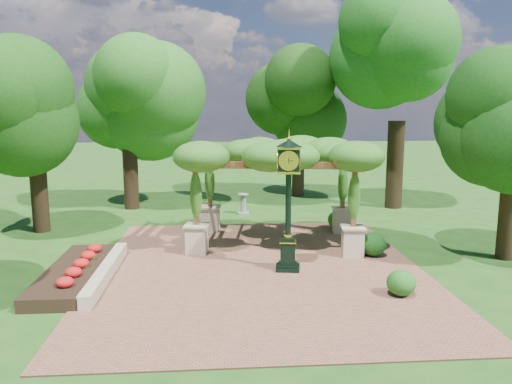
{
  "coord_description": "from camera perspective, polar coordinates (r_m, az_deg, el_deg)",
  "views": [
    {
      "loc": [
        -1.25,
        -13.91,
        4.99
      ],
      "look_at": [
        0.0,
        2.5,
        2.2
      ],
      "focal_mm": 35.0,
      "sensor_mm": 36.0,
      "label": 1
    }
  ],
  "objects": [
    {
      "name": "border_wall",
      "position": [
        15.55,
        -16.78,
        -8.74
      ],
      "size": [
        0.35,
        5.0,
        0.4
      ],
      "primitive_type": "cube",
      "color": "#C6B793",
      "rests_on": "ground"
    },
    {
      "name": "pergola",
      "position": [
        18.15,
        2.23,
        3.89
      ],
      "size": [
        6.61,
        4.63,
        3.88
      ],
      "rotation": [
        0.0,
        0.0,
        -0.13
      ],
      "color": "#C8B694",
      "rests_on": "brick_plaza"
    },
    {
      "name": "pedestal_clock",
      "position": [
        15.08,
        3.73,
        -0.05
      ],
      "size": [
        0.92,
        0.92,
        4.11
      ],
      "rotation": [
        0.0,
        0.0,
        -0.15
      ],
      "color": "black",
      "rests_on": "brick_plaza"
    },
    {
      "name": "flower_bed",
      "position": [
        15.77,
        -20.0,
        -8.73
      ],
      "size": [
        1.5,
        5.0,
        0.36
      ],
      "primitive_type": "cube",
      "color": "red",
      "rests_on": "ground"
    },
    {
      "name": "tree_east_far",
      "position": [
        25.86,
        16.16,
        15.21
      ],
      "size": [
        4.69,
        4.69,
        11.21
      ],
      "color": "black",
      "rests_on": "ground"
    },
    {
      "name": "shrub_mid",
      "position": [
        17.38,
        13.23,
        -5.82
      ],
      "size": [
        1.08,
        1.08,
        0.8
      ],
      "primitive_type": "ellipsoid",
      "rotation": [
        0.0,
        0.0,
        0.25
      ],
      "color": "#154814",
      "rests_on": "brick_plaza"
    },
    {
      "name": "tree_west_near",
      "position": [
        21.69,
        -24.24,
        10.45
      ],
      "size": [
        3.99,
        3.99,
        8.2
      ],
      "color": "black",
      "rests_on": "ground"
    },
    {
      "name": "tree_west_far",
      "position": [
        25.3,
        -14.53,
        11.51
      ],
      "size": [
        4.6,
        4.6,
        8.68
      ],
      "color": "black",
      "rests_on": "ground"
    },
    {
      "name": "ground",
      "position": [
        14.83,
        0.74,
        -10.04
      ],
      "size": [
        120.0,
        120.0,
        0.0
      ],
      "primitive_type": "plane",
      "color": "#1E4714",
      "rests_on": "ground"
    },
    {
      "name": "tree_north",
      "position": [
        28.33,
        4.96,
        10.34
      ],
      "size": [
        4.26,
        4.26,
        7.82
      ],
      "color": "#362415",
      "rests_on": "ground"
    },
    {
      "name": "brick_plaza",
      "position": [
        15.76,
        0.42,
        -8.76
      ],
      "size": [
        10.0,
        12.0,
        0.04
      ],
      "primitive_type": "cube",
      "color": "brown",
      "rests_on": "ground"
    },
    {
      "name": "sundial",
      "position": [
        23.69,
        -1.47,
        -1.49
      ],
      "size": [
        0.57,
        0.57,
        0.96
      ],
      "rotation": [
        0.0,
        0.0,
        0.08
      ],
      "color": "gray",
      "rests_on": "ground"
    },
    {
      "name": "shrub_front",
      "position": [
        14.02,
        16.26,
        -9.94
      ],
      "size": [
        0.97,
        0.97,
        0.69
      ],
      "primitive_type": "ellipsoid",
      "rotation": [
        0.0,
        0.0,
        0.31
      ],
      "color": "#1E5919",
      "rests_on": "brick_plaza"
    },
    {
      "name": "shrub_back",
      "position": [
        20.99,
        9.29,
        -3.13
      ],
      "size": [
        0.94,
        0.94,
        0.73
      ],
      "primitive_type": "ellipsoid",
      "rotation": [
        0.0,
        0.0,
        0.18
      ],
      "color": "#28651D",
      "rests_on": "brick_plaza"
    }
  ]
}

